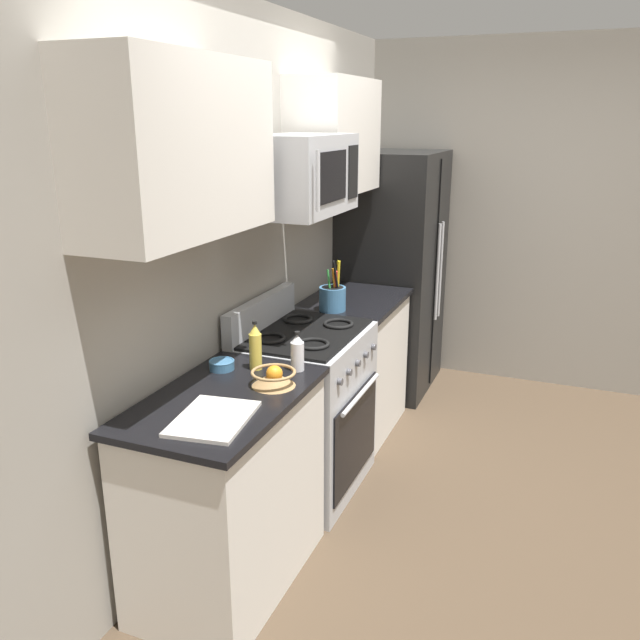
{
  "coord_description": "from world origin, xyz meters",
  "views": [
    {
      "loc": [
        -3.06,
        -0.71,
        2.03
      ],
      "look_at": [
        -0.08,
        0.5,
        1.03
      ],
      "focal_mm": 36.75,
      "sensor_mm": 36.0,
      "label": 1
    }
  ],
  "objects_px": {
    "fruit_basket": "(274,377)",
    "bottle_oil": "(255,347)",
    "utensil_crock": "(333,297)",
    "cutting_board": "(213,419)",
    "refrigerator": "(392,273)",
    "microwave": "(299,174)",
    "bottle_vinegar": "(297,353)",
    "prep_bowl": "(222,364)",
    "range_oven": "(305,409)"
  },
  "relations": [
    {
      "from": "range_oven",
      "to": "refrigerator",
      "type": "distance_m",
      "value": 1.7
    },
    {
      "from": "microwave",
      "to": "bottle_oil",
      "type": "distance_m",
      "value": 0.92
    },
    {
      "from": "fruit_basket",
      "to": "bottle_oil",
      "type": "height_order",
      "value": "bottle_oil"
    },
    {
      "from": "refrigerator",
      "to": "fruit_basket",
      "type": "bearing_deg",
      "value": -176.76
    },
    {
      "from": "refrigerator",
      "to": "microwave",
      "type": "height_order",
      "value": "microwave"
    },
    {
      "from": "range_oven",
      "to": "fruit_basket",
      "type": "height_order",
      "value": "range_oven"
    },
    {
      "from": "microwave",
      "to": "utensil_crock",
      "type": "bearing_deg",
      "value": 0.55
    },
    {
      "from": "refrigerator",
      "to": "microwave",
      "type": "bearing_deg",
      "value": 178.52
    },
    {
      "from": "utensil_crock",
      "to": "cutting_board",
      "type": "relative_size",
      "value": 0.87
    },
    {
      "from": "refrigerator",
      "to": "utensil_crock",
      "type": "distance_m",
      "value": 1.15
    },
    {
      "from": "bottle_oil",
      "to": "prep_bowl",
      "type": "distance_m",
      "value": 0.18
    },
    {
      "from": "range_oven",
      "to": "microwave",
      "type": "xyz_separation_m",
      "value": [
        -0.0,
        0.03,
        1.28
      ]
    },
    {
      "from": "bottle_oil",
      "to": "bottle_vinegar",
      "type": "bearing_deg",
      "value": -73.08
    },
    {
      "from": "fruit_basket",
      "to": "bottle_oil",
      "type": "relative_size",
      "value": 0.85
    },
    {
      "from": "range_oven",
      "to": "cutting_board",
      "type": "height_order",
      "value": "range_oven"
    },
    {
      "from": "microwave",
      "to": "bottle_vinegar",
      "type": "relative_size",
      "value": 3.63
    },
    {
      "from": "refrigerator",
      "to": "cutting_board",
      "type": "bearing_deg",
      "value": -178.64
    },
    {
      "from": "refrigerator",
      "to": "utensil_crock",
      "type": "height_order",
      "value": "refrigerator"
    },
    {
      "from": "bottle_vinegar",
      "to": "prep_bowl",
      "type": "height_order",
      "value": "bottle_vinegar"
    },
    {
      "from": "refrigerator",
      "to": "fruit_basket",
      "type": "xyz_separation_m",
      "value": [
        -2.33,
        -0.13,
        0.05
      ]
    },
    {
      "from": "prep_bowl",
      "to": "bottle_vinegar",
      "type": "bearing_deg",
      "value": -69.74
    },
    {
      "from": "range_oven",
      "to": "cutting_board",
      "type": "xyz_separation_m",
      "value": [
        -1.09,
        -0.08,
        0.44
      ]
    },
    {
      "from": "prep_bowl",
      "to": "refrigerator",
      "type": "bearing_deg",
      "value": -4.5
    },
    {
      "from": "range_oven",
      "to": "bottle_oil",
      "type": "distance_m",
      "value": 0.77
    },
    {
      "from": "bottle_vinegar",
      "to": "refrigerator",
      "type": "bearing_deg",
      "value": 4.13
    },
    {
      "from": "range_oven",
      "to": "bottle_oil",
      "type": "height_order",
      "value": "bottle_oil"
    },
    {
      "from": "utensil_crock",
      "to": "fruit_basket",
      "type": "xyz_separation_m",
      "value": [
        -1.19,
        -0.18,
        -0.04
      ]
    },
    {
      "from": "bottle_vinegar",
      "to": "bottle_oil",
      "type": "bearing_deg",
      "value": 106.92
    },
    {
      "from": "bottle_oil",
      "to": "bottle_vinegar",
      "type": "height_order",
      "value": "bottle_oil"
    },
    {
      "from": "utensil_crock",
      "to": "prep_bowl",
      "type": "bearing_deg",
      "value": 173.28
    },
    {
      "from": "fruit_basket",
      "to": "refrigerator",
      "type": "bearing_deg",
      "value": 3.24
    },
    {
      "from": "cutting_board",
      "to": "bottle_vinegar",
      "type": "xyz_separation_m",
      "value": [
        0.6,
        -0.09,
        0.08
      ]
    },
    {
      "from": "fruit_basket",
      "to": "prep_bowl",
      "type": "bearing_deg",
      "value": 74.62
    },
    {
      "from": "microwave",
      "to": "prep_bowl",
      "type": "relative_size",
      "value": 5.77
    },
    {
      "from": "range_oven",
      "to": "microwave",
      "type": "height_order",
      "value": "microwave"
    },
    {
      "from": "microwave",
      "to": "fruit_basket",
      "type": "xyz_separation_m",
      "value": [
        -0.69,
        -0.17,
        -0.81
      ]
    },
    {
      "from": "cutting_board",
      "to": "fruit_basket",
      "type": "bearing_deg",
      "value": -9.62
    },
    {
      "from": "refrigerator",
      "to": "bottle_vinegar",
      "type": "bearing_deg",
      "value": -175.87
    },
    {
      "from": "range_oven",
      "to": "prep_bowl",
      "type": "xyz_separation_m",
      "value": [
        -0.6,
        0.16,
        0.46
      ]
    },
    {
      "from": "refrigerator",
      "to": "fruit_basket",
      "type": "distance_m",
      "value": 2.34
    },
    {
      "from": "fruit_basket",
      "to": "range_oven",
      "type": "bearing_deg",
      "value": 12.22
    },
    {
      "from": "microwave",
      "to": "cutting_board",
      "type": "bearing_deg",
      "value": -174.38
    },
    {
      "from": "fruit_basket",
      "to": "bottle_oil",
      "type": "bearing_deg",
      "value": 47.68
    },
    {
      "from": "fruit_basket",
      "to": "prep_bowl",
      "type": "relative_size",
      "value": 1.67
    },
    {
      "from": "range_oven",
      "to": "cutting_board",
      "type": "bearing_deg",
      "value": -175.7
    },
    {
      "from": "microwave",
      "to": "utensil_crock",
      "type": "relative_size",
      "value": 2.16
    },
    {
      "from": "utensil_crock",
      "to": "bottle_oil",
      "type": "xyz_separation_m",
      "value": [
        -1.04,
        -0.01,
        0.03
      ]
    },
    {
      "from": "utensil_crock",
      "to": "cutting_board",
      "type": "bearing_deg",
      "value": -175.96
    },
    {
      "from": "refrigerator",
      "to": "microwave",
      "type": "relative_size",
      "value": 2.63
    },
    {
      "from": "cutting_board",
      "to": "bottle_oil",
      "type": "xyz_separation_m",
      "value": [
        0.55,
        0.1,
        0.1
      ]
    }
  ]
}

